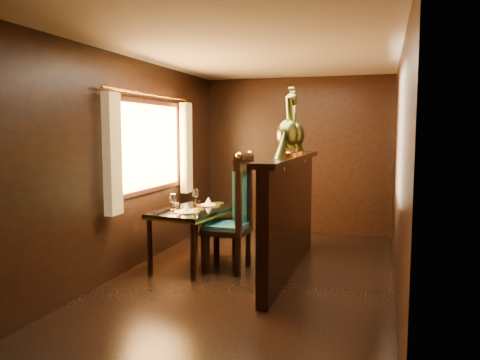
{
  "coord_description": "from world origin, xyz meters",
  "views": [
    {
      "loc": [
        1.35,
        -5.01,
        1.65
      ],
      "look_at": [
        -0.32,
        0.43,
        1.05
      ],
      "focal_mm": 35.0,
      "sensor_mm": 36.0,
      "label": 1
    }
  ],
  "objects": [
    {
      "name": "dining_table",
      "position": [
        -0.84,
        0.22,
        0.63
      ],
      "size": [
        0.88,
        1.27,
        0.9
      ],
      "rotation": [
        0.0,
        0.0,
        -0.14
      ],
      "color": "black",
      "rests_on": "ground"
    },
    {
      "name": "peacock_right",
      "position": [
        0.33,
        0.57,
        1.73
      ],
      "size": [
        0.23,
        0.63,
        0.74
      ],
      "primitive_type": null,
      "color": "#164427",
      "rests_on": "partition"
    },
    {
      "name": "ground",
      "position": [
        0.0,
        0.0,
        0.0
      ],
      "size": [
        5.0,
        5.0,
        0.0
      ],
      "primitive_type": "plane",
      "color": "black",
      "rests_on": "ground"
    },
    {
      "name": "chair_left",
      "position": [
        -0.26,
        0.13,
        0.74
      ],
      "size": [
        0.51,
        0.56,
        1.41
      ],
      "rotation": [
        0.0,
        0.0,
        -0.01
      ],
      "color": "black",
      "rests_on": "ground"
    },
    {
      "name": "peacock_left",
      "position": [
        0.33,
        0.12,
        1.75
      ],
      "size": [
        0.25,
        0.66,
        0.78
      ],
      "primitive_type": null,
      "color": "#164427",
      "rests_on": "partition"
    },
    {
      "name": "chair_right",
      "position": [
        -0.45,
        0.46,
        0.7
      ],
      "size": [
        0.59,
        0.61,
        1.34
      ],
      "rotation": [
        0.0,
        0.0,
        0.25
      ],
      "color": "black",
      "rests_on": "ground"
    },
    {
      "name": "room_shell",
      "position": [
        -0.09,
        0.02,
        1.58
      ],
      "size": [
        3.04,
        5.04,
        2.52
      ],
      "color": "black",
      "rests_on": "ground"
    },
    {
      "name": "partition",
      "position": [
        0.32,
        0.3,
        0.71
      ],
      "size": [
        0.26,
        2.7,
        1.36
      ],
      "color": "black",
      "rests_on": "ground"
    }
  ]
}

